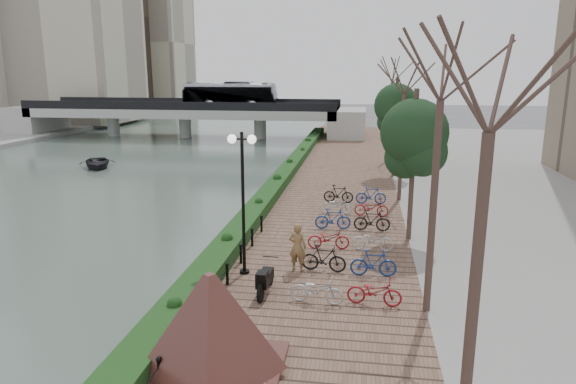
% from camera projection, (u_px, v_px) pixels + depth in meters
% --- Properties ---
extents(ground, '(220.00, 220.00, 0.00)m').
position_uv_depth(ground, '(156.00, 338.00, 15.20)').
color(ground, '#59595B').
rests_on(ground, ground).
extents(river_water, '(30.00, 130.00, 0.02)m').
position_uv_depth(river_water, '(102.00, 168.00, 41.41)').
color(river_water, '#4E6258').
rests_on(river_water, ground).
extents(promenade, '(8.00, 75.00, 0.50)m').
position_uv_depth(promenade, '(331.00, 196.00, 31.41)').
color(promenade, brown).
rests_on(promenade, ground).
extents(hedge, '(1.10, 56.00, 0.60)m').
position_uv_depth(hedge, '(282.00, 177.00, 34.18)').
color(hedge, '#163D16').
rests_on(hedge, promenade).
extents(chain_fence, '(0.10, 14.10, 0.70)m').
position_uv_depth(chain_fence, '(219.00, 286.00, 16.73)').
color(chain_fence, black).
rests_on(chain_fence, promenade).
extents(granite_monument, '(4.30, 4.30, 2.67)m').
position_uv_depth(granite_monument, '(211.00, 326.00, 12.06)').
color(granite_monument, '#4B2120').
rests_on(granite_monument, promenade).
extents(lamppost, '(1.02, 0.32, 5.17)m').
position_uv_depth(lamppost, '(243.00, 174.00, 17.91)').
color(lamppost, black).
rests_on(lamppost, promenade).
extents(motorcycle, '(0.61, 1.72, 1.06)m').
position_uv_depth(motorcycle, '(266.00, 278.00, 16.95)').
color(motorcycle, black).
rests_on(motorcycle, promenade).
extents(pedestrian, '(0.74, 0.56, 1.83)m').
position_uv_depth(pedestrian, '(298.00, 247.00, 18.78)').
color(pedestrian, brown).
rests_on(pedestrian, promenade).
extents(bicycle_parking, '(2.40, 14.69, 1.00)m').
position_uv_depth(bicycle_parking, '(351.00, 230.00, 22.25)').
color(bicycle_parking, '#B9BBBF').
rests_on(bicycle_parking, promenade).
extents(street_trees, '(3.20, 37.12, 6.80)m').
position_uv_depth(street_trees, '(406.00, 154.00, 25.40)').
color(street_trees, '#3C2B23').
rests_on(street_trees, promenade).
extents(bridge, '(36.00, 10.77, 6.50)m').
position_uv_depth(bridge, '(194.00, 109.00, 59.72)').
color(bridge, '#9B9B96').
rests_on(bridge, ground).
extents(boat, '(4.44, 4.91, 0.83)m').
position_uv_depth(boat, '(97.00, 163.00, 41.61)').
color(boat, black).
rests_on(boat, river_water).
extents(far_buildings, '(35.00, 38.00, 38.00)m').
position_uv_depth(far_buildings, '(64.00, 16.00, 80.89)').
color(far_buildings, '#B9B39A').
rests_on(far_buildings, far_bank).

